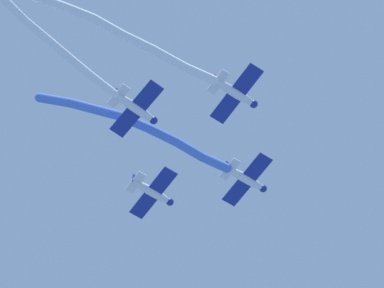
{
  "coord_description": "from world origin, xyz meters",
  "views": [
    {
      "loc": [
        2.08,
        30.06,
        3.93
      ],
      "look_at": [
        -4.43,
        -4.86,
        65.4
      ],
      "focal_mm": 68.0,
      "sensor_mm": 36.0,
      "label": 1
    }
  ],
  "objects_px": {
    "airplane_lead": "(247,179)",
    "airplane_slot": "(136,108)",
    "airplane_left_wing": "(153,192)",
    "airplane_right_wing": "(236,93)"
  },
  "relations": [
    {
      "from": "airplane_left_wing",
      "to": "airplane_right_wing",
      "type": "bearing_deg",
      "value": -87.62
    },
    {
      "from": "airplane_right_wing",
      "to": "airplane_left_wing",
      "type": "bearing_deg",
      "value": 93.26
    },
    {
      "from": "airplane_right_wing",
      "to": "airplane_lead",
      "type": "bearing_deg",
      "value": 48.26
    },
    {
      "from": "airplane_right_wing",
      "to": "airplane_slot",
      "type": "xyz_separation_m",
      "value": [
        9.06,
        -3.06,
        -0.5
      ]
    },
    {
      "from": "airplane_left_wing",
      "to": "airplane_slot",
      "type": "distance_m",
      "value": 9.55
    },
    {
      "from": "airplane_lead",
      "to": "airplane_slot",
      "type": "height_order",
      "value": "airplane_lead"
    },
    {
      "from": "airplane_left_wing",
      "to": "airplane_slot",
      "type": "bearing_deg",
      "value": -132.66
    },
    {
      "from": "airplane_lead",
      "to": "airplane_right_wing",
      "type": "distance_m",
      "value": 9.56
    },
    {
      "from": "airplane_lead",
      "to": "airplane_right_wing",
      "type": "relative_size",
      "value": 1.0
    },
    {
      "from": "airplane_left_wing",
      "to": "airplane_slot",
      "type": "xyz_separation_m",
      "value": [
        3.05,
        9.05,
        0.2
      ]
    }
  ]
}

